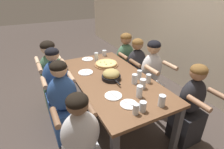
{
  "coord_description": "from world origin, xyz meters",
  "views": [
    {
      "loc": [
        1.91,
        -0.97,
        1.89
      ],
      "look_at": [
        0.0,
        0.0,
        0.8
      ],
      "focal_mm": 28.0,
      "sensor_mm": 36.0,
      "label": 1
    }
  ],
  "objects_px": {
    "empty_plate_b": "(88,59)",
    "diner_far_center": "(150,79)",
    "drinking_glass_e": "(136,110)",
    "drinking_glass_j": "(96,57)",
    "pizza_board_main": "(106,64)",
    "empty_plate_c": "(129,104)",
    "empty_plate_a": "(86,72)",
    "drinking_glass_b": "(135,79)",
    "drinking_glass_a": "(139,75)",
    "drinking_glass_c": "(143,84)",
    "diner_near_left": "(53,79)",
    "drinking_glass_i": "(104,53)",
    "diner_far_right": "(190,109)",
    "drinking_glass_f": "(143,107)",
    "diner_near_midleft": "(58,91)",
    "diner_far_midleft": "(136,71)",
    "drinking_glass_h": "(148,79)",
    "diner_near_center": "(64,105)",
    "diner_near_right": "(82,148)",
    "skillet_bowl": "(111,75)",
    "diner_far_left": "(125,63)",
    "drinking_glass_d": "(162,101)",
    "drinking_glass_g": "(139,92)",
    "empty_plate_d": "(113,96)"
  },
  "relations": [
    {
      "from": "pizza_board_main",
      "to": "empty_plate_a",
      "type": "bearing_deg",
      "value": -75.06
    },
    {
      "from": "drinking_glass_f",
      "to": "diner_far_right",
      "type": "xyz_separation_m",
      "value": [
        0.0,
        0.75,
        -0.29
      ]
    },
    {
      "from": "drinking_glass_i",
      "to": "drinking_glass_b",
      "type": "bearing_deg",
      "value": -3.73
    },
    {
      "from": "diner_far_right",
      "to": "drinking_glass_e",
      "type": "bearing_deg",
      "value": 0.19
    },
    {
      "from": "empty_plate_b",
      "to": "diner_far_center",
      "type": "bearing_deg",
      "value": 44.2
    },
    {
      "from": "drinking_glass_h",
      "to": "diner_near_center",
      "type": "bearing_deg",
      "value": -106.76
    },
    {
      "from": "skillet_bowl",
      "to": "diner_near_left",
      "type": "bearing_deg",
      "value": -138.88
    },
    {
      "from": "diner_far_right",
      "to": "diner_far_midleft",
      "type": "relative_size",
      "value": 1.0
    },
    {
      "from": "drinking_glass_g",
      "to": "empty_plate_a",
      "type": "bearing_deg",
      "value": -158.74
    },
    {
      "from": "drinking_glass_b",
      "to": "drinking_glass_j",
      "type": "relative_size",
      "value": 0.89
    },
    {
      "from": "diner_near_center",
      "to": "diner_far_left",
      "type": "bearing_deg",
      "value": 30.12
    },
    {
      "from": "pizza_board_main",
      "to": "drinking_glass_c",
      "type": "distance_m",
      "value": 0.84
    },
    {
      "from": "drinking_glass_i",
      "to": "diner_far_right",
      "type": "distance_m",
      "value": 1.69
    },
    {
      "from": "drinking_glass_e",
      "to": "diner_near_left",
      "type": "xyz_separation_m",
      "value": [
        -1.52,
        -0.56,
        -0.25
      ]
    },
    {
      "from": "empty_plate_b",
      "to": "diner_far_midleft",
      "type": "distance_m",
      "value": 0.89
    },
    {
      "from": "pizza_board_main",
      "to": "empty_plate_c",
      "type": "height_order",
      "value": "pizza_board_main"
    },
    {
      "from": "drinking_glass_a",
      "to": "diner_near_center",
      "type": "bearing_deg",
      "value": -100.39
    },
    {
      "from": "diner_far_center",
      "to": "diner_near_right",
      "type": "bearing_deg",
      "value": 28.2
    },
    {
      "from": "drinking_glass_c",
      "to": "diner_far_left",
      "type": "distance_m",
      "value": 1.33
    },
    {
      "from": "diner_near_midleft",
      "to": "diner_far_midleft",
      "type": "distance_m",
      "value": 1.4
    },
    {
      "from": "drinking_glass_a",
      "to": "drinking_glass_j",
      "type": "distance_m",
      "value": 0.9
    },
    {
      "from": "empty_plate_b",
      "to": "diner_near_midleft",
      "type": "height_order",
      "value": "diner_near_midleft"
    },
    {
      "from": "drinking_glass_c",
      "to": "drinking_glass_i",
      "type": "bearing_deg",
      "value": 177.8
    },
    {
      "from": "diner_near_midleft",
      "to": "empty_plate_a",
      "type": "bearing_deg",
      "value": -3.31
    },
    {
      "from": "diner_far_right",
      "to": "diner_far_center",
      "type": "xyz_separation_m",
      "value": [
        -0.79,
        0.0,
        0.04
      ]
    },
    {
      "from": "skillet_bowl",
      "to": "drinking_glass_d",
      "type": "distance_m",
      "value": 0.8
    },
    {
      "from": "diner_far_left",
      "to": "diner_far_center",
      "type": "distance_m",
      "value": 0.79
    },
    {
      "from": "drinking_glass_e",
      "to": "drinking_glass_j",
      "type": "xyz_separation_m",
      "value": [
        -1.45,
        0.18,
        0.01
      ]
    },
    {
      "from": "drinking_glass_c",
      "to": "diner_near_left",
      "type": "height_order",
      "value": "diner_near_left"
    },
    {
      "from": "diner_far_left",
      "to": "diner_far_midleft",
      "type": "relative_size",
      "value": 1.01
    },
    {
      "from": "diner_far_center",
      "to": "empty_plate_d",
      "type": "bearing_deg",
      "value": 25.21
    },
    {
      "from": "drinking_glass_a",
      "to": "drinking_glass_c",
      "type": "bearing_deg",
      "value": -24.69
    },
    {
      "from": "diner_far_center",
      "to": "drinking_glass_e",
      "type": "bearing_deg",
      "value": 43.59
    },
    {
      "from": "drinking_glass_b",
      "to": "diner_far_center",
      "type": "distance_m",
      "value": 0.63
    },
    {
      "from": "empty_plate_b",
      "to": "drinking_glass_d",
      "type": "bearing_deg",
      "value": 8.86
    },
    {
      "from": "empty_plate_d",
      "to": "drinking_glass_j",
      "type": "relative_size",
      "value": 1.4
    },
    {
      "from": "drinking_glass_b",
      "to": "diner_near_midleft",
      "type": "height_order",
      "value": "diner_near_midleft"
    },
    {
      "from": "diner_far_center",
      "to": "diner_near_midleft",
      "type": "distance_m",
      "value": 1.43
    },
    {
      "from": "drinking_glass_e",
      "to": "diner_far_center",
      "type": "xyz_separation_m",
      "value": [
        -0.8,
        0.84,
        -0.25
      ]
    },
    {
      "from": "drinking_glass_b",
      "to": "drinking_glass_g",
      "type": "bearing_deg",
      "value": -23.66
    },
    {
      "from": "empty_plate_c",
      "to": "drinking_glass_f",
      "type": "distance_m",
      "value": 0.17
    },
    {
      "from": "empty_plate_a",
      "to": "drinking_glass_b",
      "type": "distance_m",
      "value": 0.75
    },
    {
      "from": "drinking_glass_a",
      "to": "pizza_board_main",
      "type": "bearing_deg",
      "value": -161.73
    },
    {
      "from": "diner_near_left",
      "to": "drinking_glass_f",
      "type": "bearing_deg",
      "value": -66.92
    },
    {
      "from": "drinking_glass_a",
      "to": "diner_near_right",
      "type": "xyz_separation_m",
      "value": [
        0.54,
        -1.01,
        -0.3
      ]
    },
    {
      "from": "empty_plate_c",
      "to": "diner_near_left",
      "type": "xyz_separation_m",
      "value": [
        -1.37,
        -0.58,
        -0.2
      ]
    },
    {
      "from": "drinking_glass_b",
      "to": "empty_plate_a",
      "type": "bearing_deg",
      "value": -141.39
    },
    {
      "from": "empty_plate_b",
      "to": "drinking_glass_j",
      "type": "bearing_deg",
      "value": 40.27
    },
    {
      "from": "empty_plate_c",
      "to": "drinking_glass_f",
      "type": "relative_size",
      "value": 1.7
    },
    {
      "from": "diner_near_right",
      "to": "drinking_glass_f",
      "type": "bearing_deg",
      "value": -3.85
    }
  ]
}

